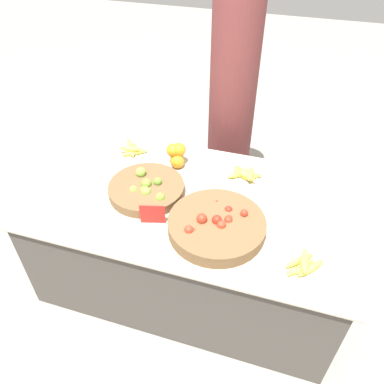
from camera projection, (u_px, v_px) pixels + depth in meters
ground_plane at (192, 273)px, 2.41m from camera, size 12.00×12.00×0.00m
market_table at (192, 240)px, 2.20m from camera, size 1.71×0.97×0.64m
lime_bowl at (147, 189)px, 2.01m from camera, size 0.41×0.41×0.10m
tomato_basket at (217, 225)px, 1.80m from camera, size 0.47×0.47×0.11m
orange_pile at (176, 155)px, 2.20m from camera, size 0.12×0.17×0.14m
metal_bowl at (309, 193)px, 1.98m from camera, size 0.38×0.38×0.07m
price_sign at (153, 214)px, 1.82m from camera, size 0.12×0.04×0.11m
banana_bunch_middle_right at (304, 265)px, 1.63m from camera, size 0.18×0.17×0.06m
banana_bunch_middle_left at (132, 149)px, 2.31m from camera, size 0.17×0.16×0.06m
banana_bunch_front_right at (245, 174)px, 2.12m from camera, size 0.19×0.16×0.06m
vendor_person at (232, 101)px, 2.53m from camera, size 0.31×0.31×1.69m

